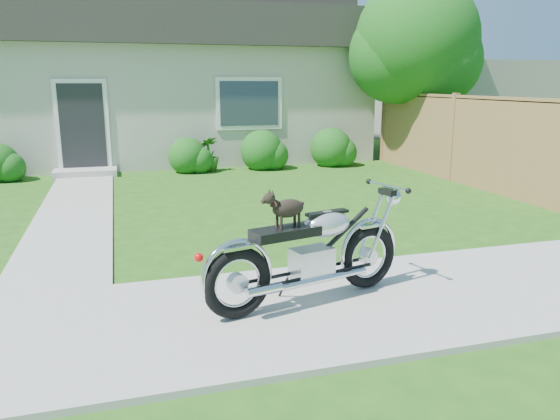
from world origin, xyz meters
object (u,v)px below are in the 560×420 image
object	(u,v)px
house	(140,81)
potted_plant_right	(209,154)
tree_near	(422,46)
tree_far	(425,46)
motorcycle_with_dog	(312,252)
fence	(453,138)

from	to	relation	value
house	potted_plant_right	distance (m)	4.10
tree_near	potted_plant_right	bearing A→B (deg)	171.99
tree_far	potted_plant_right	size ratio (longest dim) A/B	5.90
tree_far	tree_near	bearing A→B (deg)	-122.40
tree_far	motorcycle_with_dog	bearing A→B (deg)	-125.38
tree_near	tree_far	size ratio (longest dim) A/B	0.95
tree_near	tree_far	world-z (taller)	tree_far
house	motorcycle_with_dog	xyz separation A→B (m)	(0.97, -11.91, -1.62)
house	motorcycle_with_dog	world-z (taller)	house
fence	tree_near	size ratio (longest dim) A/B	1.42
house	tree_far	world-z (taller)	tree_far
tree_near	tree_far	distance (m)	2.65
fence	potted_plant_right	distance (m)	5.68
potted_plant_right	motorcycle_with_dog	distance (m)	8.48
fence	tree_near	world-z (taller)	tree_near
tree_near	house	bearing A→B (deg)	147.75
house	potted_plant_right	size ratio (longest dim) A/B	15.14
potted_plant_right	motorcycle_with_dog	xyz separation A→B (m)	(-0.41, -8.47, 0.12)
potted_plant_right	fence	bearing A→B (deg)	-29.66
house	potted_plant_right	world-z (taller)	house
fence	tree_far	size ratio (longest dim) A/B	1.35
house	tree_near	distance (m)	7.88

